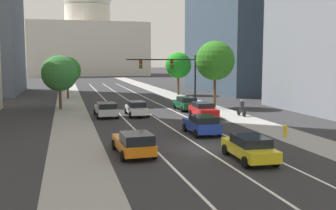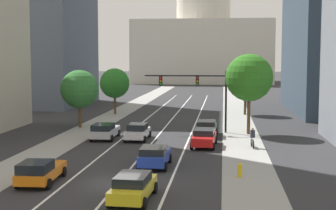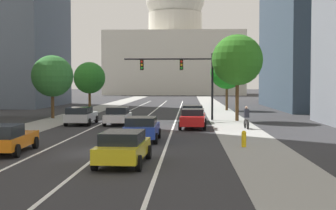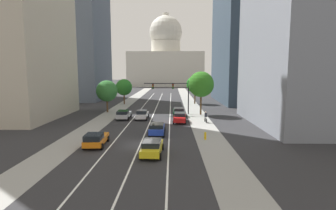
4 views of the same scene
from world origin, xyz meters
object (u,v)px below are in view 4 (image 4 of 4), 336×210
at_px(traffic_signal_mast, 174,90).
at_px(capitol_building, 166,60).
at_px(street_tree_far_right, 201,84).
at_px(car_yellow, 152,147).
at_px(car_silver, 124,114).
at_px(cyclist, 206,117).
at_px(street_tree_mid_left, 107,91).
at_px(car_white, 142,114).
at_px(car_green, 179,112).
at_px(fire_hydrant, 205,136).
at_px(street_tree_near_left, 124,87).
at_px(car_red, 180,117).
at_px(car_blue, 157,128).
at_px(street_tree_near_right, 195,84).
at_px(car_orange, 96,139).

bearing_deg(traffic_signal_mast, capitol_building, 92.14).
relative_size(capitol_building, street_tree_far_right, 5.08).
xyz_separation_m(car_yellow, car_silver, (-6.22, 19.34, 0.03)).
distance_m(cyclist, street_tree_mid_left, 20.88).
relative_size(car_white, traffic_signal_mast, 0.54).
height_order(capitol_building, car_green, capitol_building).
height_order(capitol_building, fire_hydrant, capitol_building).
bearing_deg(car_white, street_tree_mid_left, 46.62).
bearing_deg(traffic_signal_mast, street_tree_near_left, 128.43).
relative_size(street_tree_near_left, street_tree_mid_left, 0.98).
relative_size(car_red, cyclist, 2.78).
bearing_deg(street_tree_far_right, car_yellow, -106.73).
xyz_separation_m(car_white, street_tree_mid_left, (-7.60, 7.27, 3.39)).
height_order(car_red, fire_hydrant, car_red).
bearing_deg(fire_hydrant, car_white, 123.31).
bearing_deg(car_blue, car_green, -12.19).
xyz_separation_m(car_green, fire_hydrant, (2.68, -16.51, -0.34)).
height_order(car_silver, cyclist, cyclist).
distance_m(car_green, car_white, 6.89).
bearing_deg(car_red, street_tree_near_right, -7.79).
distance_m(street_tree_near_left, street_tree_mid_left, 13.21).
bearing_deg(car_blue, car_white, 15.73).
distance_m(capitol_building, street_tree_far_right, 103.33).
height_order(car_blue, car_orange, car_orange).
distance_m(car_white, street_tree_far_right, 12.29).
height_order(capitol_building, car_yellow, capitol_building).
relative_size(street_tree_near_left, street_tree_far_right, 0.77).
xyz_separation_m(car_orange, cyclist, (13.38, 13.52, 0.08)).
height_order(traffic_signal_mast, fire_hydrant, traffic_signal_mast).
distance_m(car_red, cyclist, 4.07).
distance_m(capitol_building, car_red, 110.95).
bearing_deg(capitol_building, street_tree_mid_left, -95.23).
height_order(street_tree_near_right, street_tree_near_left, street_tree_near_right).
bearing_deg(car_white, car_silver, 90.79).
height_order(car_green, car_orange, car_green).
distance_m(capitol_building, cyclist, 111.36).
height_order(car_red, car_yellow, car_red).
distance_m(car_red, car_silver, 9.74).
xyz_separation_m(car_white, fire_hydrant, (8.90, -13.55, -0.31)).
bearing_deg(street_tree_mid_left, car_blue, -59.89).
height_order(car_orange, cyclist, cyclist).
xyz_separation_m(car_white, traffic_signal_mast, (5.37, 5.30, 3.73)).
xyz_separation_m(car_silver, street_tree_mid_left, (-4.49, 7.29, 3.38)).
relative_size(cyclist, street_tree_far_right, 0.22).
bearing_deg(car_green, car_silver, 108.04).
relative_size(car_red, street_tree_near_left, 0.78).
relative_size(car_white, cyclist, 2.64).
bearing_deg(capitol_building, car_orange, -92.15).
distance_m(car_silver, car_white, 3.11).
bearing_deg(cyclist, car_yellow, 150.75).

